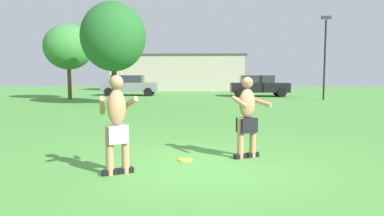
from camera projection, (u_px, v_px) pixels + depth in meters
ground_plane at (209, 164)px, 6.62m from camera, size 80.00×80.00×0.00m
player_with_cap at (247, 114)px, 7.05m from camera, size 0.80×0.74×1.63m
player_in_gray at (117, 123)px, 5.91m from camera, size 0.73×0.71×1.66m
frisbee at (185, 160)px, 6.91m from camera, size 0.27×0.27×0.03m
car_gray_near_post at (130, 85)px, 27.76m from camera, size 4.37×2.17×1.58m
car_black_mid_lot at (259, 85)px, 26.65m from camera, size 4.32×2.07×1.58m
lamp_post at (325, 48)px, 22.76m from camera, size 0.60×0.24×5.36m
outbuilding_behind_lot at (178, 72)px, 36.54m from camera, size 13.79×4.22×3.66m
tree_left_field at (113, 37)px, 19.25m from camera, size 3.52×3.52×5.57m
tree_right_field at (68, 47)px, 23.43m from camera, size 3.19×3.19×4.95m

